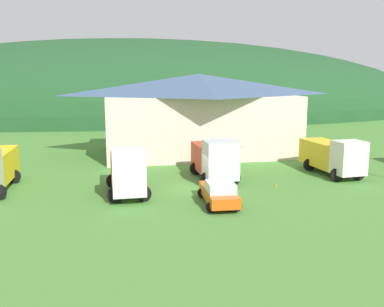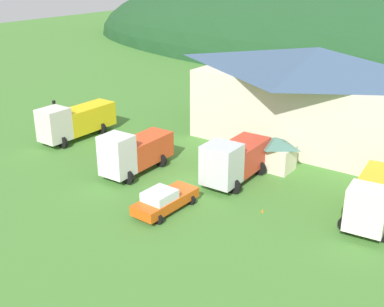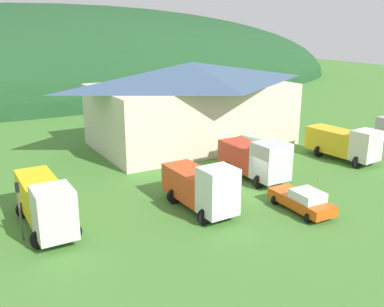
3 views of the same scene
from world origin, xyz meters
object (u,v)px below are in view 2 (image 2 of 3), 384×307
at_px(flatbed_truck_yellow, 75,120).
at_px(tow_truck_silver, 234,159).
at_px(heavy_rig_striped, 374,197).
at_px(play_shed_cream, 275,153).
at_px(service_pickup_orange, 164,200).
at_px(traffic_light_west, 55,115).
at_px(depot_building, 315,93).
at_px(heavy_rig_white, 134,152).
at_px(traffic_cone_near_pickup, 262,212).

height_order(flatbed_truck_yellow, tow_truck_silver, tow_truck_silver).
bearing_deg(heavy_rig_striped, play_shed_cream, -119.17).
distance_m(tow_truck_silver, service_pickup_orange, 7.04).
relative_size(play_shed_cream, traffic_light_west, 0.85).
bearing_deg(tow_truck_silver, service_pickup_orange, -11.97).
relative_size(depot_building, flatbed_truck_yellow, 2.68).
relative_size(tow_truck_silver, traffic_light_west, 1.84).
bearing_deg(depot_building, service_pickup_orange, -97.05).
distance_m(depot_building, service_pickup_orange, 19.70).
distance_m(play_shed_cream, heavy_rig_striped, 9.86).
distance_m(tow_truck_silver, traffic_light_west, 18.84).
height_order(heavy_rig_white, heavy_rig_striped, heavy_rig_white).
height_order(depot_building, heavy_rig_striped, depot_building).
xyz_separation_m(depot_building, traffic_light_west, (-19.85, -13.85, -2.18)).
bearing_deg(heavy_rig_white, traffic_light_west, -100.01).
bearing_deg(play_shed_cream, tow_truck_silver, -110.62).
height_order(flatbed_truck_yellow, heavy_rig_striped, flatbed_truck_yellow).
relative_size(depot_building, traffic_cone_near_pickup, 42.72).
distance_m(heavy_rig_white, traffic_light_west, 11.67).
bearing_deg(service_pickup_orange, depot_building, 175.02).
distance_m(heavy_rig_white, heavy_rig_striped, 18.05).
bearing_deg(traffic_cone_near_pickup, tow_truck_silver, 143.44).
bearing_deg(service_pickup_orange, tow_truck_silver, 171.31).
xyz_separation_m(play_shed_cream, service_pickup_orange, (-2.79, -10.80, -0.58)).
xyz_separation_m(play_shed_cream, tow_truck_silver, (-1.49, -3.95, 0.41)).
distance_m(flatbed_truck_yellow, heavy_rig_white, 10.23).
distance_m(depot_building, heavy_rig_white, 17.91).
relative_size(tow_truck_silver, traffic_cone_near_pickup, 13.54).
bearing_deg(traffic_light_west, flatbed_truck_yellow, 28.05).
bearing_deg(heavy_rig_striped, service_pickup_orange, -65.34).
bearing_deg(service_pickup_orange, traffic_cone_near_pickup, 126.22).
xyz_separation_m(depot_building, heavy_rig_striped, (9.43, -12.41, -2.74)).
height_order(traffic_light_west, traffic_cone_near_pickup, traffic_light_west).
height_order(play_shed_cream, tow_truck_silver, tow_truck_silver).
relative_size(depot_building, heavy_rig_white, 3.17).
bearing_deg(service_pickup_orange, heavy_rig_white, -119.03).
relative_size(play_shed_cream, tow_truck_silver, 0.46).
height_order(heavy_rig_striped, traffic_cone_near_pickup, heavy_rig_striped).
bearing_deg(tow_truck_silver, flatbed_truck_yellow, -89.20).
distance_m(heavy_rig_white, traffic_cone_near_pickup, 11.60).
bearing_deg(play_shed_cream, heavy_rig_striped, -23.85).
bearing_deg(heavy_rig_striped, traffic_cone_near_pickup, -69.28).
bearing_deg(traffic_light_west, play_shed_cream, 15.00).
height_order(play_shed_cream, flatbed_truck_yellow, flatbed_truck_yellow).
bearing_deg(flatbed_truck_yellow, depot_building, 125.74).
bearing_deg(heavy_rig_white, traffic_cone_near_pickup, 89.47).
distance_m(depot_building, heavy_rig_striped, 15.82).
relative_size(heavy_rig_white, traffic_cone_near_pickup, 13.48).
height_order(flatbed_truck_yellow, service_pickup_orange, flatbed_truck_yellow).
xyz_separation_m(flatbed_truck_yellow, traffic_cone_near_pickup, (21.33, -2.51, -1.82)).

